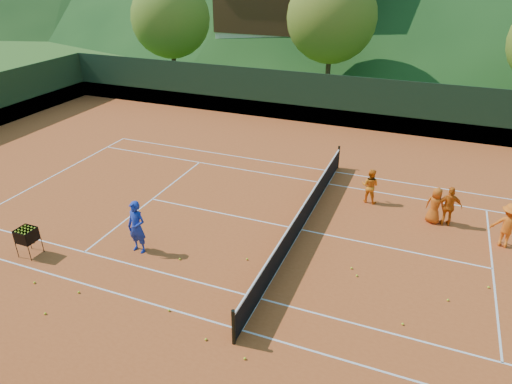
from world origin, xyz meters
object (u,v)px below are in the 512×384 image
at_px(tennis_net, 302,218).
at_px(ball_hopper, 27,236).
at_px(chalet_mid, 479,8).
at_px(student_b, 449,206).
at_px(student_c, 435,205).
at_px(coach, 137,227).
at_px(student_d, 508,225).
at_px(student_a, 370,186).

height_order(tennis_net, ball_hopper, tennis_net).
distance_m(ball_hopper, chalet_mid, 41.53).
relative_size(student_b, ball_hopper, 1.55).
bearing_deg(ball_hopper, tennis_net, 31.56).
xyz_separation_m(student_b, student_c, (-0.48, 0.03, -0.07)).
height_order(coach, ball_hopper, coach).
relative_size(coach, chalet_mid, 0.15).
distance_m(student_b, tennis_net, 5.45).
height_order(student_d, tennis_net, student_d).
bearing_deg(student_c, chalet_mid, -74.49).
height_order(student_b, ball_hopper, student_b).
height_order(student_c, tennis_net, student_c).
distance_m(student_b, student_c, 0.48).
height_order(student_b, student_d, student_d).
height_order(student_c, student_d, student_d).
height_order(coach, student_d, coach).
bearing_deg(tennis_net, coach, -144.70).
bearing_deg(tennis_net, student_a, 58.30).
height_order(student_a, chalet_mid, chalet_mid).
relative_size(coach, student_d, 1.15).
relative_size(coach, student_c, 1.32).
relative_size(student_b, tennis_net, 0.13).
relative_size(coach, tennis_net, 0.15).
relative_size(student_a, ball_hopper, 1.43).
xyz_separation_m(student_d, chalet_mid, (-0.78, 32.41, 4.16)).
relative_size(student_a, chalet_mid, 0.11).
distance_m(student_a, ball_hopper, 12.71).
bearing_deg(chalet_mid, ball_hopper, -109.74).
bearing_deg(student_d, student_b, -9.71).
height_order(student_c, ball_hopper, student_c).
height_order(student_a, student_c, student_a).
distance_m(student_a, chalet_mid, 31.44).
xyz_separation_m(student_c, ball_hopper, (-12.39, -7.26, 0.04)).
xyz_separation_m(student_c, chalet_mid, (1.57, 31.63, 4.26)).
xyz_separation_m(coach, chalet_mid, (10.71, 37.33, 4.04)).
relative_size(student_b, student_d, 0.95).
bearing_deg(chalet_mid, student_d, -88.62).
bearing_deg(student_c, ball_hopper, 48.72).
relative_size(student_a, tennis_net, 0.12).
relative_size(student_c, ball_hopper, 1.41).
bearing_deg(coach, student_c, 37.59).
xyz_separation_m(tennis_net, ball_hopper, (-7.95, -4.89, 0.25)).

